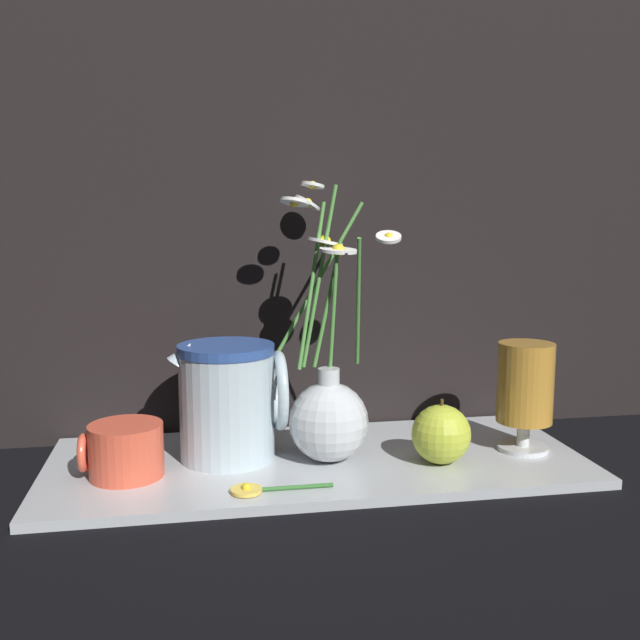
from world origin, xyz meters
name	(u,v)px	position (x,y,z in m)	size (l,w,h in m)	color
ground_plane	(317,466)	(0.00, 0.00, 0.00)	(6.00, 6.00, 0.00)	black
shelf	(317,462)	(0.00, 0.00, 0.01)	(0.68, 0.28, 0.01)	#B2B7BC
backdrop_wall	(298,51)	(0.00, 0.16, 0.55)	(1.18, 0.02, 1.10)	black
vase_with_flowers	(328,409)	(0.01, -0.01, 0.08)	(0.16, 0.19, 0.35)	silver
yellow_mug	(125,450)	(-0.24, -0.02, 0.04)	(0.10, 0.09, 0.06)	#DB5138
ceramic_pitcher	(229,397)	(-0.11, 0.02, 0.09)	(0.15, 0.12, 0.16)	silver
tea_glass	(525,386)	(0.28, -0.02, 0.10)	(0.07, 0.07, 0.15)	silver
orange_fruit	(441,434)	(0.15, -0.05, 0.05)	(0.07, 0.07, 0.08)	#B7C638
loose_daisy	(259,489)	(-0.09, -0.10, 0.02)	(0.12, 0.04, 0.01)	#336B2D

